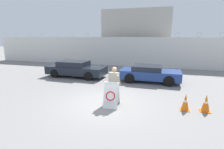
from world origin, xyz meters
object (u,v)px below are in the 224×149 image
(traffic_cone_mid, at_px, (206,103))
(parked_car_front_coupe, at_px, (76,69))
(parked_car_rear_sedan, at_px, (149,73))
(barricade_sign, at_px, (111,95))
(traffic_cone_near, at_px, (185,102))
(security_guard, at_px, (114,83))

(traffic_cone_mid, height_order, parked_car_front_coupe, parked_car_front_coupe)
(parked_car_front_coupe, distance_m, parked_car_rear_sedan, 5.88)
(traffic_cone_mid, bearing_deg, parked_car_rear_sedan, 121.57)
(barricade_sign, bearing_deg, traffic_cone_mid, 5.34)
(barricade_sign, xyz_separation_m, traffic_cone_near, (3.32, 0.52, -0.21))
(barricade_sign, distance_m, traffic_cone_near, 3.36)
(traffic_cone_near, height_order, traffic_cone_mid, traffic_cone_mid)
(security_guard, bearing_deg, parked_car_front_coupe, 143.11)
(barricade_sign, bearing_deg, traffic_cone_near, 5.91)
(parked_car_front_coupe, height_order, parked_car_rear_sedan, parked_car_front_coupe)
(traffic_cone_near, relative_size, traffic_cone_mid, 0.99)
(traffic_cone_near, xyz_separation_m, traffic_cone_mid, (0.85, 0.09, 0.01))
(traffic_cone_near, bearing_deg, parked_car_rear_sedan, 112.73)
(barricade_sign, height_order, traffic_cone_near, barricade_sign)
(security_guard, bearing_deg, traffic_cone_near, 8.74)
(barricade_sign, xyz_separation_m, security_guard, (0.01, 0.51, 0.44))
(barricade_sign, xyz_separation_m, traffic_cone_mid, (4.17, 0.61, -0.20))
(security_guard, bearing_deg, parked_car_rear_sedan, 82.21)
(security_guard, distance_m, parked_car_rear_sedan, 4.87)
(barricade_sign, bearing_deg, security_guard, 86.37)
(traffic_cone_near, relative_size, parked_car_rear_sedan, 0.18)
(parked_car_front_coupe, relative_size, parked_car_rear_sedan, 1.13)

